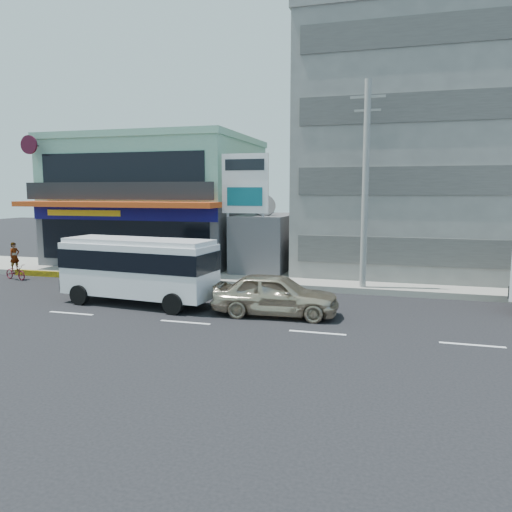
{
  "coord_description": "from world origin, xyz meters",
  "views": [
    {
      "loc": [
        7.63,
        -16.8,
        4.92
      ],
      "look_at": [
        1.88,
        3.08,
        2.2
      ],
      "focal_mm": 35.0,
      "sensor_mm": 36.0,
      "label": 1
    }
  ],
  "objects": [
    {
      "name": "gap_structure",
      "position": [
        0.0,
        12.0,
        1.75
      ],
      "size": [
        3.0,
        6.0,
        3.5
      ],
      "primitive_type": "cube",
      "color": "#434448",
      "rests_on": "ground"
    },
    {
      "name": "sidewalk",
      "position": [
        5.0,
        9.5,
        0.15
      ],
      "size": [
        70.0,
        5.0,
        0.3
      ],
      "primitive_type": "cube",
      "color": "gray",
      "rests_on": "ground"
    },
    {
      "name": "shop_building",
      "position": [
        -8.0,
        13.95,
        4.0
      ],
      "size": [
        12.4,
        11.7,
        8.0
      ],
      "color": "#434448",
      "rests_on": "ground"
    },
    {
      "name": "minibus",
      "position": [
        -3.17,
        2.26,
        1.71
      ],
      "size": [
        7.03,
        2.94,
        2.87
      ],
      "color": "white",
      "rests_on": "ground"
    },
    {
      "name": "concrete_building",
      "position": [
        10.0,
        15.0,
        7.0
      ],
      "size": [
        16.0,
        12.0,
        14.0
      ],
      "primitive_type": "cube",
      "color": "gray",
      "rests_on": "ground"
    },
    {
      "name": "utility_pole_near",
      "position": [
        6.0,
        7.4,
        5.15
      ],
      "size": [
        1.6,
        0.3,
        10.0
      ],
      "color": "#999993",
      "rests_on": "ground"
    },
    {
      "name": "motorcycle_rider",
      "position": [
        -12.83,
        5.77,
        0.69
      ],
      "size": [
        1.71,
        0.95,
        2.08
      ],
      "color": "#4F0B18",
      "rests_on": "ground"
    },
    {
      "name": "satellite_dish",
      "position": [
        0.0,
        11.0,
        3.58
      ],
      "size": [
        1.5,
        1.5,
        0.15
      ],
      "primitive_type": "cylinder",
      "color": "slate",
      "rests_on": "gap_structure"
    },
    {
      "name": "ground",
      "position": [
        0.0,
        0.0,
        0.0
      ],
      "size": [
        120.0,
        120.0,
        0.0
      ],
      "primitive_type": "plane",
      "color": "black",
      "rests_on": "ground"
    },
    {
      "name": "billboard",
      "position": [
        -0.5,
        9.2,
        4.93
      ],
      "size": [
        2.6,
        0.18,
        6.9
      ],
      "color": "gray",
      "rests_on": "ground"
    },
    {
      "name": "sedan",
      "position": [
        3.0,
        1.99,
        0.85
      ],
      "size": [
        5.08,
        2.29,
        1.69
      ],
      "primitive_type": "imported",
      "rotation": [
        0.0,
        0.0,
        1.63
      ],
      "color": "#BEAE91",
      "rests_on": "ground"
    }
  ]
}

